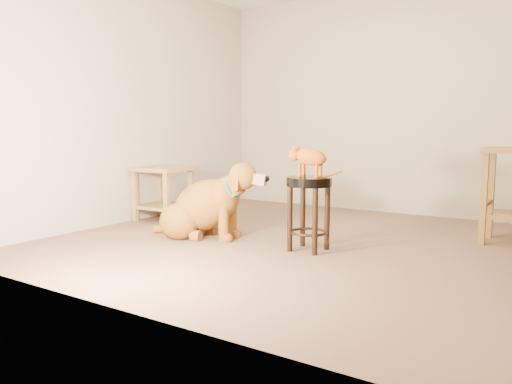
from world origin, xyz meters
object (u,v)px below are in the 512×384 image
Objects in this scene: side_table at (163,185)px; golden_retriever at (205,207)px; tabby_kitten at (308,158)px; padded_stool at (309,199)px; wood_stool at (510,194)px.

side_table is 1.06m from golden_retriever.
golden_retriever is at bearing -176.07° from tabby_kitten.
padded_stool is 1.03m from golden_retriever.
golden_retriever is at bearing -175.60° from padded_stool.
side_table is at bearing 168.38° from tabby_kitten.
wood_stool reaches higher than golden_retriever.
wood_stool reaches higher than padded_stool.
padded_stool is 1.33× the size of tabby_kitten.
wood_stool is at bearing 41.65° from padded_stool.
side_table is (-1.97, 0.38, -0.04)m from padded_stool.
wood_stool reaches higher than side_table.
wood_stool is 2.66m from golden_retriever.
wood_stool is 1.81m from tabby_kitten.
padded_stool reaches higher than side_table.
tabby_kitten is (1.01, 0.08, 0.48)m from golden_retriever.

